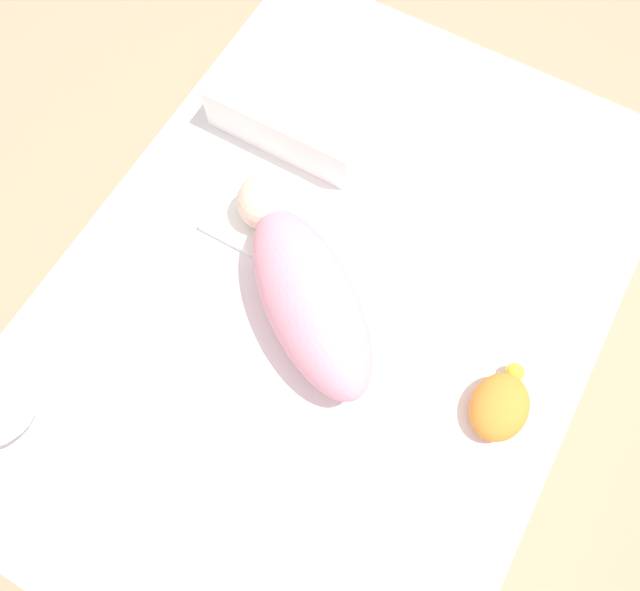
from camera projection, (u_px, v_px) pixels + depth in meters
The scene contains 6 objects.
ground_plane at pixel (327, 327), 1.53m from camera, with size 12.00×12.00×0.00m, color #9E8466.
bed_mattress at pixel (328, 311), 1.43m from camera, with size 1.54×1.09×0.23m.
burp_cloth at pixel (253, 217), 1.38m from camera, with size 0.16×0.18×0.02m.
swaddled_baby at pixel (305, 288), 1.24m from camera, with size 0.41×0.49×0.16m.
pillow at pixel (316, 83), 1.45m from camera, with size 0.38×0.37×0.11m.
turtle_plush at pixel (500, 405), 1.20m from camera, with size 0.17×0.11×0.07m.
Camera 1 is at (-0.42, -0.22, 1.46)m, focal length 35.00 mm.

